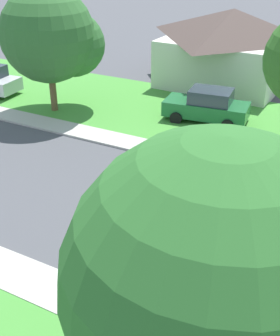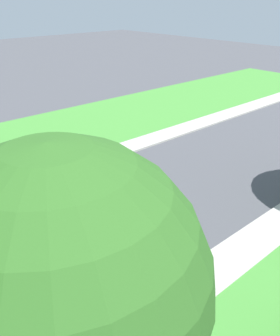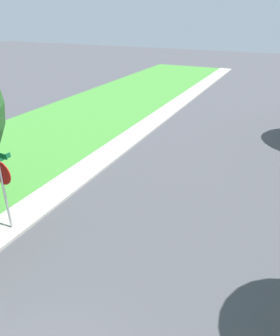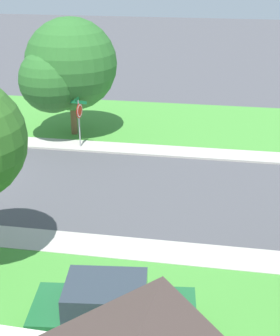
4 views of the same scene
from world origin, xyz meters
name	(u,v)px [view 2 (image 2 of 4)]	position (x,y,z in m)	size (l,w,h in m)	color
sidewalk_east	(245,248)	(4.70, 12.00, 0.05)	(1.40, 56.00, 0.10)	#B7B2A8
sidewalk_west	(85,161)	(-4.70, 12.00, 0.05)	(1.40, 56.00, 0.10)	#B7B2A8
lawn_west	(40,137)	(-9.40, 12.00, 0.04)	(8.00, 56.00, 0.08)	#479338
tree_corner_large	(62,308)	(6.68, 4.26, 4.30)	(4.09, 3.81, 6.34)	brown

